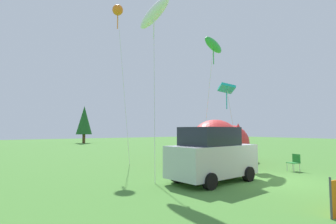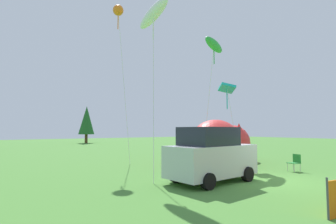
{
  "view_description": "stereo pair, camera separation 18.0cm",
  "coord_description": "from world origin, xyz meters",
  "px_view_note": "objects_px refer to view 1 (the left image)",
  "views": [
    {
      "loc": [
        -10.23,
        -6.3,
        2.13
      ],
      "look_at": [
        -1.49,
        5.81,
        3.16
      ],
      "focal_mm": 28.0,
      "sensor_mm": 36.0,
      "label": 1
    },
    {
      "loc": [
        -10.08,
        -6.4,
        2.13
      ],
      "look_at": [
        -1.49,
        5.81,
        3.16
      ],
      "focal_mm": 28.0,
      "sensor_mm": 36.0,
      "label": 2
    }
  ],
  "objects_px": {
    "parked_car": "(212,155)",
    "inflatable_cat": "(221,144)",
    "folding_chair": "(295,161)",
    "kite_green_fish": "(213,46)",
    "kite_teal_diamond": "(227,89)",
    "kite_white_ghost": "(154,14)",
    "kite_orange_flower": "(118,11)"
  },
  "relations": [
    {
      "from": "inflatable_cat",
      "to": "folding_chair",
      "type": "bearing_deg",
      "value": -101.08
    },
    {
      "from": "kite_orange_flower",
      "to": "kite_green_fish",
      "type": "xyz_separation_m",
      "value": [
        5.3,
        -3.63,
        -2.3
      ]
    },
    {
      "from": "parked_car",
      "to": "inflatable_cat",
      "type": "relative_size",
      "value": 0.59
    },
    {
      "from": "parked_car",
      "to": "kite_white_ghost",
      "type": "distance_m",
      "value": 7.5
    },
    {
      "from": "folding_chair",
      "to": "kite_orange_flower",
      "type": "relative_size",
      "value": 0.08
    },
    {
      "from": "inflatable_cat",
      "to": "kite_teal_diamond",
      "type": "distance_m",
      "value": 3.42
    },
    {
      "from": "folding_chair",
      "to": "inflatable_cat",
      "type": "bearing_deg",
      "value": -66.13
    },
    {
      "from": "kite_orange_flower",
      "to": "kite_white_ghost",
      "type": "height_order",
      "value": "kite_orange_flower"
    },
    {
      "from": "kite_white_ghost",
      "to": "kite_teal_diamond",
      "type": "height_order",
      "value": "kite_white_ghost"
    },
    {
      "from": "kite_orange_flower",
      "to": "inflatable_cat",
      "type": "bearing_deg",
      "value": -39.92
    },
    {
      "from": "kite_white_ghost",
      "to": "kite_teal_diamond",
      "type": "bearing_deg",
      "value": 2.16
    },
    {
      "from": "kite_teal_diamond",
      "to": "kite_orange_flower",
      "type": "bearing_deg",
      "value": 136.58
    },
    {
      "from": "kite_white_ghost",
      "to": "inflatable_cat",
      "type": "bearing_deg",
      "value": 7.93
    },
    {
      "from": "kite_orange_flower",
      "to": "kite_white_ghost",
      "type": "relative_size",
      "value": 1.23
    },
    {
      "from": "parked_car",
      "to": "inflatable_cat",
      "type": "bearing_deg",
      "value": 34.94
    },
    {
      "from": "kite_orange_flower",
      "to": "kite_teal_diamond",
      "type": "bearing_deg",
      "value": -43.42
    },
    {
      "from": "folding_chair",
      "to": "kite_green_fish",
      "type": "relative_size",
      "value": 0.1
    },
    {
      "from": "parked_car",
      "to": "kite_orange_flower",
      "type": "distance_m",
      "value": 12.07
    },
    {
      "from": "parked_car",
      "to": "folding_chair",
      "type": "height_order",
      "value": "parked_car"
    },
    {
      "from": "parked_car",
      "to": "kite_orange_flower",
      "type": "bearing_deg",
      "value": 90.0
    },
    {
      "from": "parked_car",
      "to": "folding_chair",
      "type": "relative_size",
      "value": 4.6
    },
    {
      "from": "kite_green_fish",
      "to": "kite_teal_diamond",
      "type": "distance_m",
      "value": 3.37
    },
    {
      "from": "kite_white_ghost",
      "to": "kite_green_fish",
      "type": "relative_size",
      "value": 1.03
    },
    {
      "from": "kite_white_ghost",
      "to": "kite_green_fish",
      "type": "xyz_separation_m",
      "value": [
        5.68,
        1.45,
        -0.12
      ]
    },
    {
      "from": "inflatable_cat",
      "to": "kite_green_fish",
      "type": "distance_m",
      "value": 6.55
    },
    {
      "from": "parked_car",
      "to": "kite_white_ghost",
      "type": "height_order",
      "value": "kite_white_ghost"
    },
    {
      "from": "inflatable_cat",
      "to": "kite_white_ghost",
      "type": "distance_m",
      "value": 8.67
    },
    {
      "from": "inflatable_cat",
      "to": "kite_white_ghost",
      "type": "relative_size",
      "value": 0.79
    },
    {
      "from": "inflatable_cat",
      "to": "kite_teal_diamond",
      "type": "xyz_separation_m",
      "value": [
        -0.0,
        -0.56,
        3.38
      ]
    },
    {
      "from": "parked_car",
      "to": "inflatable_cat",
      "type": "xyz_separation_m",
      "value": [
        4.52,
        3.71,
        0.18
      ]
    },
    {
      "from": "kite_white_ghost",
      "to": "folding_chair",
      "type": "bearing_deg",
      "value": -28.11
    },
    {
      "from": "parked_car",
      "to": "kite_green_fish",
      "type": "xyz_separation_m",
      "value": [
        4.68,
        4.39,
        6.7
      ]
    }
  ]
}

